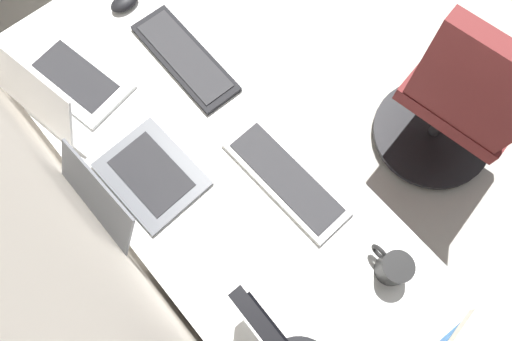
{
  "coord_description": "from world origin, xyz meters",
  "views": [
    {
      "loc": [
        -0.43,
        1.78,
        2.0
      ],
      "look_at": [
        -0.15,
        1.55,
        0.95
      ],
      "focal_mm": 31.46,
      "sensor_mm": 36.0,
      "label": 1
    }
  ],
  "objects_px": {
    "mouse_main": "(124,2)",
    "coffee_mug": "(393,267)",
    "drawer_pedestal": "(262,261)",
    "laptop_leftmost": "(131,185)",
    "office_chair": "(461,103)",
    "keyboard_main": "(286,178)",
    "keyboard_spare": "(185,58)",
    "laptop_left": "(59,83)"
  },
  "relations": [
    {
      "from": "mouse_main",
      "to": "coffee_mug",
      "type": "relative_size",
      "value": 0.82
    },
    {
      "from": "keyboard_main",
      "to": "office_chair",
      "type": "height_order",
      "value": "office_chair"
    },
    {
      "from": "office_chair",
      "to": "mouse_main",
      "type": "bearing_deg",
      "value": 38.61
    },
    {
      "from": "drawer_pedestal",
      "to": "office_chair",
      "type": "distance_m",
      "value": 0.98
    },
    {
      "from": "mouse_main",
      "to": "keyboard_spare",
      "type": "bearing_deg",
      "value": -175.59
    },
    {
      "from": "drawer_pedestal",
      "to": "laptop_leftmost",
      "type": "distance_m",
      "value": 0.6
    },
    {
      "from": "keyboard_spare",
      "to": "coffee_mug",
      "type": "bearing_deg",
      "value": -179.25
    },
    {
      "from": "laptop_leftmost",
      "to": "mouse_main",
      "type": "relative_size",
      "value": 3.32
    },
    {
      "from": "drawer_pedestal",
      "to": "coffee_mug",
      "type": "bearing_deg",
      "value": -142.89
    },
    {
      "from": "laptop_leftmost",
      "to": "mouse_main",
      "type": "xyz_separation_m",
      "value": [
        0.56,
        -0.37,
        -0.03
      ]
    },
    {
      "from": "drawer_pedestal",
      "to": "laptop_leftmost",
      "type": "bearing_deg",
      "value": 26.62
    },
    {
      "from": "coffee_mug",
      "to": "office_chair",
      "type": "relative_size",
      "value": 0.13
    },
    {
      "from": "laptop_left",
      "to": "drawer_pedestal",
      "type": "bearing_deg",
      "value": -168.55
    },
    {
      "from": "laptop_leftmost",
      "to": "office_chair",
      "type": "relative_size",
      "value": 0.36
    },
    {
      "from": "laptop_leftmost",
      "to": "keyboard_main",
      "type": "bearing_deg",
      "value": -126.59
    },
    {
      "from": "drawer_pedestal",
      "to": "laptop_leftmost",
      "type": "height_order",
      "value": "laptop_leftmost"
    },
    {
      "from": "drawer_pedestal",
      "to": "laptop_left",
      "type": "distance_m",
      "value": 0.91
    },
    {
      "from": "keyboard_spare",
      "to": "mouse_main",
      "type": "distance_m",
      "value": 0.31
    },
    {
      "from": "drawer_pedestal",
      "to": "laptop_leftmost",
      "type": "xyz_separation_m",
      "value": [
        0.37,
        0.18,
        0.43
      ]
    },
    {
      "from": "mouse_main",
      "to": "keyboard_main",
      "type": "bearing_deg",
      "value": 179.74
    },
    {
      "from": "drawer_pedestal",
      "to": "mouse_main",
      "type": "bearing_deg",
      "value": -10.97
    },
    {
      "from": "keyboard_main",
      "to": "coffee_mug",
      "type": "distance_m",
      "value": 0.39
    },
    {
      "from": "drawer_pedestal",
      "to": "laptop_left",
      "type": "bearing_deg",
      "value": 11.45
    },
    {
      "from": "mouse_main",
      "to": "office_chair",
      "type": "xyz_separation_m",
      "value": [
        -0.99,
        -0.79,
        -0.29
      ]
    },
    {
      "from": "office_chair",
      "to": "keyboard_spare",
      "type": "bearing_deg",
      "value": 48.28
    },
    {
      "from": "office_chair",
      "to": "laptop_leftmost",
      "type": "bearing_deg",
      "value": 69.74
    },
    {
      "from": "coffee_mug",
      "to": "office_chair",
      "type": "height_order",
      "value": "office_chair"
    },
    {
      "from": "laptop_left",
      "to": "mouse_main",
      "type": "height_order",
      "value": "laptop_left"
    },
    {
      "from": "laptop_leftmost",
      "to": "coffee_mug",
      "type": "distance_m",
      "value": 0.77
    },
    {
      "from": "laptop_leftmost",
      "to": "keyboard_main",
      "type": "relative_size",
      "value": 0.81
    },
    {
      "from": "laptop_left",
      "to": "laptop_leftmost",
      "type": "bearing_deg",
      "value": 176.6
    },
    {
      "from": "keyboard_main",
      "to": "coffee_mug",
      "type": "bearing_deg",
      "value": -174.18
    },
    {
      "from": "laptop_left",
      "to": "keyboard_spare",
      "type": "bearing_deg",
      "value": -114.24
    },
    {
      "from": "drawer_pedestal",
      "to": "laptop_left",
      "type": "height_order",
      "value": "laptop_left"
    },
    {
      "from": "office_chair",
      "to": "coffee_mug",
      "type": "bearing_deg",
      "value": 106.8
    },
    {
      "from": "drawer_pedestal",
      "to": "office_chair",
      "type": "height_order",
      "value": "office_chair"
    },
    {
      "from": "keyboard_main",
      "to": "office_chair",
      "type": "distance_m",
      "value": 0.86
    },
    {
      "from": "keyboard_spare",
      "to": "coffee_mug",
      "type": "xyz_separation_m",
      "value": [
        -0.91,
        -0.01,
        0.03
      ]
    },
    {
      "from": "mouse_main",
      "to": "coffee_mug",
      "type": "xyz_separation_m",
      "value": [
        -1.22,
        -0.04,
        0.03
      ]
    },
    {
      "from": "keyboard_main",
      "to": "keyboard_spare",
      "type": "xyz_separation_m",
      "value": [
        0.52,
        -0.03,
        0.0
      ]
    },
    {
      "from": "drawer_pedestal",
      "to": "mouse_main",
      "type": "relative_size",
      "value": 6.68
    },
    {
      "from": "laptop_leftmost",
      "to": "keyboard_spare",
      "type": "xyz_separation_m",
      "value": [
        0.26,
        -0.39,
        -0.04
      ]
    }
  ]
}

